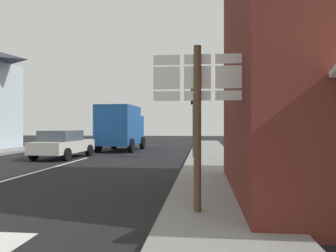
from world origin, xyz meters
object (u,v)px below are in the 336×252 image
(route_sign_post, at_px, (197,110))
(traffic_light_far_right, at_px, (196,116))
(sedan_far, at_px, (63,144))
(traffic_light_near_right, at_px, (194,106))
(delivery_truck, at_px, (121,127))

(route_sign_post, xyz_separation_m, traffic_light_far_right, (-0.38, 17.32, 0.44))
(route_sign_post, bearing_deg, traffic_light_far_right, 91.24)
(route_sign_post, distance_m, traffic_light_far_right, 17.33)
(traffic_light_far_right, bearing_deg, sedan_far, -135.04)
(route_sign_post, height_order, traffic_light_near_right, traffic_light_near_right)
(sedan_far, bearing_deg, delivery_truck, 71.71)
(route_sign_post, relative_size, traffic_light_near_right, 0.86)
(route_sign_post, distance_m, traffic_light_near_right, 10.76)
(delivery_truck, bearing_deg, route_sign_post, -70.71)
(delivery_truck, distance_m, traffic_light_far_right, 5.43)
(delivery_truck, bearing_deg, traffic_light_near_right, -44.39)
(delivery_truck, xyz_separation_m, traffic_light_near_right, (5.14, -5.03, 1.10))
(traffic_light_near_right, bearing_deg, delivery_truck, 135.61)
(sedan_far, distance_m, traffic_light_near_right, 7.19)
(sedan_far, relative_size, traffic_light_far_right, 1.30)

